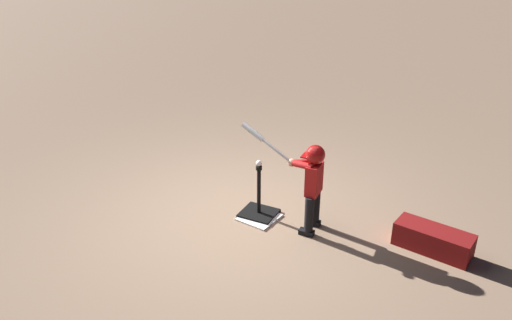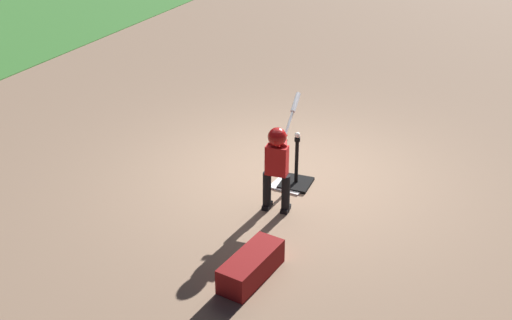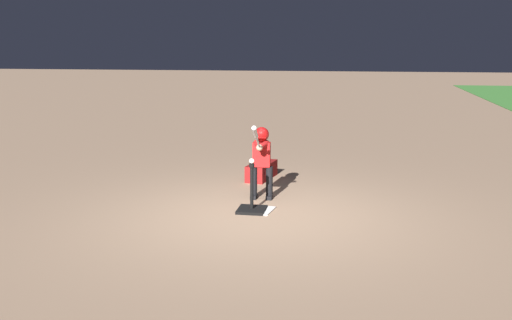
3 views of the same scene
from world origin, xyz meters
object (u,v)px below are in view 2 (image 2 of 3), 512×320
at_px(baseball, 297,135).
at_px(equipment_bag, 251,266).
at_px(batter_child, 278,158).
at_px(batting_tee, 296,178).

xyz_separation_m(baseball, equipment_bag, (-2.08, -0.19, -0.58)).
distance_m(batter_child, baseball, 0.68).
bearing_deg(equipment_bag, batter_child, 19.06).
bearing_deg(equipment_bag, baseball, 15.48).
bearing_deg(batting_tee, equipment_bag, -174.71).
distance_m(batter_child, equipment_bag, 1.53).
relative_size(baseball, equipment_bag, 0.09).
bearing_deg(batter_child, batting_tee, -2.20).
distance_m(batting_tee, equipment_bag, 2.09).
height_order(baseball, equipment_bag, baseball).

